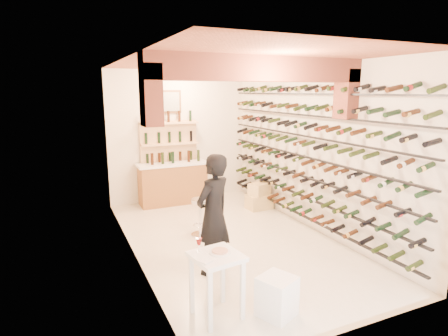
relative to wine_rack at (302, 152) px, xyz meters
name	(u,v)px	position (x,y,z in m)	size (l,w,h in m)	color
ground	(231,239)	(-1.53, 0.00, -1.55)	(6.00, 6.00, 0.00)	beige
room_shell	(238,119)	(-1.53, -0.26, 0.70)	(3.52, 6.02, 3.21)	beige
wine_rack	(302,152)	(0.00, 0.00, 0.00)	(0.32, 5.70, 2.56)	black
back_counter	(173,182)	(-1.83, 2.65, -1.02)	(1.70, 0.62, 1.29)	#99622F
back_shelving	(169,155)	(-1.83, 2.89, -0.38)	(1.40, 0.31, 2.73)	#E1B37F
tasting_table	(216,266)	(-2.71, -2.09, -0.89)	(0.63, 0.63, 0.98)	white
white_stool	(277,296)	(-2.04, -2.38, -1.30)	(0.40, 0.40, 0.50)	white
person	(213,215)	(-2.30, -1.03, -0.64)	(0.67, 0.44, 1.82)	black
chrome_barstool	(200,214)	(-1.96, 0.42, -1.13)	(0.37, 0.37, 0.72)	silver
crate_lower	(259,202)	(-0.13, 1.41, -1.38)	(0.56, 0.39, 0.34)	tan
crate_upper	(259,189)	(-0.13, 1.41, -1.07)	(0.47, 0.32, 0.28)	tan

